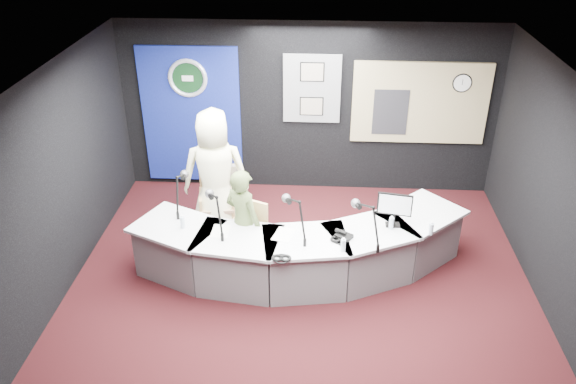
# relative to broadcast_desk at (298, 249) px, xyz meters

# --- Properties ---
(ground) EXTENTS (6.00, 6.00, 0.00)m
(ground) POSITION_rel_broadcast_desk_xyz_m (0.05, -0.55, -0.38)
(ground) COLOR black
(ground) RESTS_ON ground
(ceiling) EXTENTS (6.00, 6.00, 0.02)m
(ceiling) POSITION_rel_broadcast_desk_xyz_m (0.05, -0.55, 2.42)
(ceiling) COLOR silver
(ceiling) RESTS_ON ground
(wall_back) EXTENTS (6.00, 0.02, 2.80)m
(wall_back) POSITION_rel_broadcast_desk_xyz_m (0.05, 2.45, 1.02)
(wall_back) COLOR black
(wall_back) RESTS_ON ground
(wall_left) EXTENTS (0.02, 6.00, 2.80)m
(wall_left) POSITION_rel_broadcast_desk_xyz_m (-2.95, -0.55, 1.02)
(wall_left) COLOR black
(wall_left) RESTS_ON ground
(wall_right) EXTENTS (0.02, 6.00, 2.80)m
(wall_right) POSITION_rel_broadcast_desk_xyz_m (3.05, -0.55, 1.02)
(wall_right) COLOR black
(wall_right) RESTS_ON ground
(broadcast_desk) EXTENTS (4.50, 1.90, 0.75)m
(broadcast_desk) POSITION_rel_broadcast_desk_xyz_m (0.00, 0.00, 0.00)
(broadcast_desk) COLOR silver
(broadcast_desk) RESTS_ON ground
(backdrop_panel) EXTENTS (1.60, 0.05, 2.30)m
(backdrop_panel) POSITION_rel_broadcast_desk_xyz_m (-1.85, 2.42, 0.88)
(backdrop_panel) COLOR navy
(backdrop_panel) RESTS_ON wall_back
(agency_seal) EXTENTS (0.63, 0.07, 0.63)m
(agency_seal) POSITION_rel_broadcast_desk_xyz_m (-1.85, 2.38, 1.52)
(agency_seal) COLOR silver
(agency_seal) RESTS_ON backdrop_panel
(seal_center) EXTENTS (0.48, 0.01, 0.48)m
(seal_center) POSITION_rel_broadcast_desk_xyz_m (-1.85, 2.38, 1.52)
(seal_center) COLOR black
(seal_center) RESTS_ON backdrop_panel
(pinboard) EXTENTS (0.90, 0.04, 1.10)m
(pinboard) POSITION_rel_broadcast_desk_xyz_m (0.10, 2.42, 1.38)
(pinboard) COLOR slate
(pinboard) RESTS_ON wall_back
(framed_photo_upper) EXTENTS (0.34, 0.02, 0.27)m
(framed_photo_upper) POSITION_rel_broadcast_desk_xyz_m (0.10, 2.39, 1.65)
(framed_photo_upper) COLOR gray
(framed_photo_upper) RESTS_ON pinboard
(framed_photo_lower) EXTENTS (0.34, 0.02, 0.27)m
(framed_photo_lower) POSITION_rel_broadcast_desk_xyz_m (0.10, 2.39, 1.09)
(framed_photo_lower) COLOR gray
(framed_photo_lower) RESTS_ON pinboard
(booth_window_frame) EXTENTS (2.12, 0.06, 1.32)m
(booth_window_frame) POSITION_rel_broadcast_desk_xyz_m (1.80, 2.42, 1.18)
(booth_window_frame) COLOR tan
(booth_window_frame) RESTS_ON wall_back
(booth_glow) EXTENTS (2.00, 0.02, 1.20)m
(booth_glow) POSITION_rel_broadcast_desk_xyz_m (1.80, 2.41, 1.18)
(booth_glow) COLOR tan
(booth_glow) RESTS_ON booth_window_frame
(equipment_rack) EXTENTS (0.55, 0.02, 0.75)m
(equipment_rack) POSITION_rel_broadcast_desk_xyz_m (1.35, 2.39, 1.03)
(equipment_rack) COLOR black
(equipment_rack) RESTS_ON booth_window_frame
(wall_clock) EXTENTS (0.28, 0.01, 0.28)m
(wall_clock) POSITION_rel_broadcast_desk_xyz_m (2.40, 2.39, 1.52)
(wall_clock) COLOR white
(wall_clock) RESTS_ON booth_window_frame
(armchair_left) EXTENTS (0.68, 0.68, 1.04)m
(armchair_left) POSITION_rel_broadcast_desk_xyz_m (-1.23, 0.96, 0.15)
(armchair_left) COLOR tan
(armchair_left) RESTS_ON ground
(armchair_right) EXTENTS (0.67, 0.67, 0.90)m
(armchair_right) POSITION_rel_broadcast_desk_xyz_m (-0.72, 0.06, 0.07)
(armchair_right) COLOR tan
(armchair_right) RESTS_ON ground
(draped_jacket) EXTENTS (0.51, 0.18, 0.70)m
(draped_jacket) POSITION_rel_broadcast_desk_xyz_m (-1.21, 1.21, 0.24)
(draped_jacket) COLOR gray
(draped_jacket) RESTS_ON armchair_left
(person_man) EXTENTS (1.02, 0.75, 1.93)m
(person_man) POSITION_rel_broadcast_desk_xyz_m (-1.23, 0.96, 0.59)
(person_man) COLOR #FFFECB
(person_man) RESTS_ON ground
(person_woman) EXTENTS (0.65, 0.60, 1.50)m
(person_woman) POSITION_rel_broadcast_desk_xyz_m (-0.72, 0.06, 0.37)
(person_woman) COLOR #506133
(person_woman) RESTS_ON ground
(computer_monitor) EXTENTS (0.48, 0.12, 0.33)m
(computer_monitor) POSITION_rel_broadcast_desk_xyz_m (1.21, 0.07, 0.70)
(computer_monitor) COLOR black
(computer_monitor) RESTS_ON broadcast_desk
(desk_phone) EXTENTS (0.25, 0.24, 0.05)m
(desk_phone) POSITION_rel_broadcast_desk_xyz_m (0.57, -0.25, 0.40)
(desk_phone) COLOR black
(desk_phone) RESTS_ON broadcast_desk
(headphones_near) EXTENTS (0.21, 0.21, 0.03)m
(headphones_near) POSITION_rel_broadcast_desk_xyz_m (0.52, -0.31, 0.39)
(headphones_near) COLOR black
(headphones_near) RESTS_ON broadcast_desk
(headphones_far) EXTENTS (0.22, 0.22, 0.04)m
(headphones_far) POSITION_rel_broadcast_desk_xyz_m (-0.17, -0.75, 0.39)
(headphones_far) COLOR black
(headphones_far) RESTS_ON broadcast_desk
(paper_stack) EXTENTS (0.23, 0.32, 0.00)m
(paper_stack) POSITION_rel_broadcast_desk_xyz_m (-0.98, -0.20, 0.38)
(paper_stack) COLOR white
(paper_stack) RESTS_ON broadcast_desk
(notepad) EXTENTS (0.30, 0.37, 0.00)m
(notepad) POSITION_rel_broadcast_desk_xyz_m (-0.18, -0.23, 0.38)
(notepad) COLOR white
(notepad) RESTS_ON broadcast_desk
(boom_mic_a) EXTENTS (0.16, 0.74, 0.60)m
(boom_mic_a) POSITION_rel_broadcast_desk_xyz_m (-1.59, 0.38, 0.68)
(boom_mic_a) COLOR black
(boom_mic_a) RESTS_ON broadcast_desk
(boom_mic_b) EXTENTS (0.36, 0.69, 0.60)m
(boom_mic_b) POSITION_rel_broadcast_desk_xyz_m (-1.04, -0.12, 0.68)
(boom_mic_b) COLOR black
(boom_mic_b) RESTS_ON broadcast_desk
(boom_mic_c) EXTENTS (0.38, 0.68, 0.60)m
(boom_mic_c) POSITION_rel_broadcast_desk_xyz_m (-0.04, -0.18, 0.68)
(boom_mic_c) COLOR black
(boom_mic_c) RESTS_ON broadcast_desk
(boom_mic_d) EXTENTS (0.38, 0.68, 0.60)m
(boom_mic_d) POSITION_rel_broadcast_desk_xyz_m (0.84, -0.25, 0.68)
(boom_mic_d) COLOR black
(boom_mic_d) RESTS_ON broadcast_desk
(water_bottles) EXTENTS (3.20, 0.59, 0.18)m
(water_bottles) POSITION_rel_broadcast_desk_xyz_m (0.09, -0.27, 0.46)
(water_bottles) COLOR silver
(water_bottles) RESTS_ON broadcast_desk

